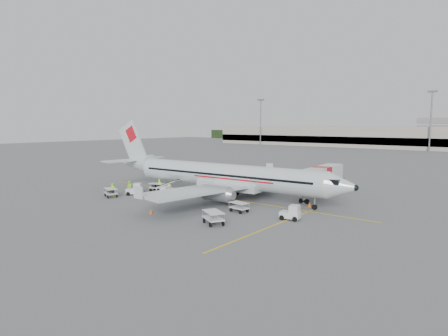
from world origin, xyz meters
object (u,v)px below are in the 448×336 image
Objects in this scene: belt_loader at (169,184)px; tug_fore at (290,212)px; jet_bridge at (321,182)px; aircraft at (225,160)px; tug_aft at (134,189)px; tug_mid at (163,192)px.

belt_loader reaches higher than tug_fore.
belt_loader is at bearing -151.80° from jet_bridge.
aircraft is at bearing 148.07° from tug_fore.
tug_fore is 24.01m from tug_aft.
tug_fore is at bearing -38.45° from tug_aft.
belt_loader reaches higher than tug_mid.
belt_loader is 3.71m from tug_mid.
tug_fore is at bearing -25.11° from aircraft.
tug_mid is (-19.09, -0.38, 0.01)m from tug_fore.
aircraft is at bearing 13.85° from belt_loader.
aircraft reaches higher than belt_loader.
jet_bridge is 7.64× the size of tug_fore.
aircraft reaches higher than tug_mid.
tug_mid is at bearing -29.71° from tug_aft.
belt_loader is at bearing 118.68° from tug_mid.
jet_bridge reaches higher than tug_aft.
aircraft is 13.73m from tug_aft.
aircraft is 17.53× the size of tug_aft.
aircraft reaches higher than tug_aft.
aircraft is at bearing -140.98° from jet_bridge.
aircraft is 2.40× the size of jet_bridge.
tug_mid is at bearing -142.02° from jet_bridge.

